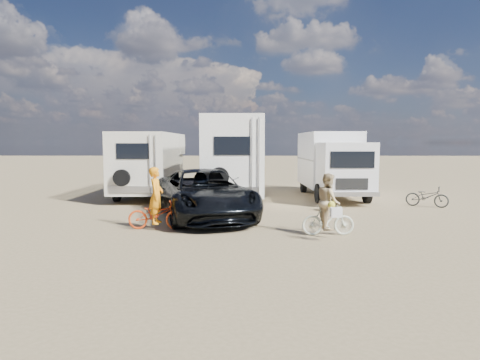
{
  "coord_description": "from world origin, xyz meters",
  "views": [
    {
      "loc": [
        -0.05,
        -12.68,
        2.59
      ],
      "look_at": [
        -0.14,
        1.56,
        1.3
      ],
      "focal_mm": 30.71,
      "sensor_mm": 36.0,
      "label": 1
    }
  ],
  "objects_px": {
    "rv_left": "(151,165)",
    "bike_man": "(157,214)",
    "rv_main": "(234,158)",
    "box_truck": "(333,165)",
    "cooler": "(250,203)",
    "rider_woman": "(328,208)",
    "bike_woman": "(328,220)",
    "dark_suv": "(204,194)",
    "bike_parked": "(427,196)",
    "rider_man": "(156,201)",
    "crate": "(327,206)"
  },
  "relations": [
    {
      "from": "dark_suv",
      "to": "bike_parked",
      "type": "distance_m",
      "value": 9.16
    },
    {
      "from": "bike_man",
      "to": "bike_parked",
      "type": "bearing_deg",
      "value": -64.61
    },
    {
      "from": "dark_suv",
      "to": "cooler",
      "type": "height_order",
      "value": "dark_suv"
    },
    {
      "from": "bike_woman",
      "to": "rider_man",
      "type": "xyz_separation_m",
      "value": [
        -4.98,
        0.77,
        0.41
      ]
    },
    {
      "from": "dark_suv",
      "to": "bike_man",
      "type": "distance_m",
      "value": 2.4
    },
    {
      "from": "bike_man",
      "to": "rider_woman",
      "type": "height_order",
      "value": "rider_woman"
    },
    {
      "from": "rv_left",
      "to": "crate",
      "type": "distance_m",
      "value": 8.96
    },
    {
      "from": "rv_main",
      "to": "bike_man",
      "type": "relative_size",
      "value": 5.08
    },
    {
      "from": "rv_left",
      "to": "bike_woman",
      "type": "distance_m",
      "value": 11.03
    },
    {
      "from": "bike_parked",
      "to": "bike_man",
      "type": "bearing_deg",
      "value": 143.62
    },
    {
      "from": "rv_main",
      "to": "box_truck",
      "type": "bearing_deg",
      "value": -6.68
    },
    {
      "from": "bike_woman",
      "to": "bike_parked",
      "type": "bearing_deg",
      "value": -46.03
    },
    {
      "from": "rv_main",
      "to": "rider_woman",
      "type": "bearing_deg",
      "value": -72.1
    },
    {
      "from": "rv_main",
      "to": "cooler",
      "type": "bearing_deg",
      "value": -80.06
    },
    {
      "from": "rv_left",
      "to": "bike_man",
      "type": "height_order",
      "value": "rv_left"
    },
    {
      "from": "rv_main",
      "to": "rv_left",
      "type": "xyz_separation_m",
      "value": [
        -4.06,
        -0.08,
        -0.33
      ]
    },
    {
      "from": "box_truck",
      "to": "bike_woman",
      "type": "bearing_deg",
      "value": -104.34
    },
    {
      "from": "bike_man",
      "to": "crate",
      "type": "bearing_deg",
      "value": -57.86
    },
    {
      "from": "box_truck",
      "to": "dark_suv",
      "type": "bearing_deg",
      "value": -137.99
    },
    {
      "from": "rv_main",
      "to": "rider_woman",
      "type": "distance_m",
      "value": 9.14
    },
    {
      "from": "box_truck",
      "to": "rv_main",
      "type": "bearing_deg",
      "value": 172.16
    },
    {
      "from": "box_truck",
      "to": "crate",
      "type": "height_order",
      "value": "box_truck"
    },
    {
      "from": "dark_suv",
      "to": "bike_woman",
      "type": "distance_m",
      "value": 4.69
    },
    {
      "from": "bike_man",
      "to": "bike_woman",
      "type": "distance_m",
      "value": 5.04
    },
    {
      "from": "rv_main",
      "to": "box_truck",
      "type": "distance_m",
      "value": 4.73
    },
    {
      "from": "bike_parked",
      "to": "cooler",
      "type": "relative_size",
      "value": 2.99
    },
    {
      "from": "rv_main",
      "to": "dark_suv",
      "type": "height_order",
      "value": "rv_main"
    },
    {
      "from": "bike_woman",
      "to": "cooler",
      "type": "height_order",
      "value": "bike_woman"
    },
    {
      "from": "rider_man",
      "to": "rider_woman",
      "type": "height_order",
      "value": "rider_man"
    },
    {
      "from": "box_truck",
      "to": "cooler",
      "type": "height_order",
      "value": "box_truck"
    },
    {
      "from": "dark_suv",
      "to": "bike_man",
      "type": "height_order",
      "value": "dark_suv"
    },
    {
      "from": "bike_man",
      "to": "bike_woman",
      "type": "bearing_deg",
      "value": -97.14
    },
    {
      "from": "rv_left",
      "to": "cooler",
      "type": "xyz_separation_m",
      "value": [
        4.77,
        -3.92,
        -1.31
      ]
    },
    {
      "from": "rv_left",
      "to": "rider_man",
      "type": "bearing_deg",
      "value": -76.5
    },
    {
      "from": "rv_main",
      "to": "bike_woman",
      "type": "height_order",
      "value": "rv_main"
    },
    {
      "from": "rv_left",
      "to": "crate",
      "type": "bearing_deg",
      "value": -29.74
    },
    {
      "from": "rv_main",
      "to": "cooler",
      "type": "height_order",
      "value": "rv_main"
    },
    {
      "from": "rv_main",
      "to": "crate",
      "type": "height_order",
      "value": "rv_main"
    },
    {
      "from": "rv_left",
      "to": "crate",
      "type": "height_order",
      "value": "rv_left"
    },
    {
      "from": "dark_suv",
      "to": "bike_woman",
      "type": "height_order",
      "value": "dark_suv"
    },
    {
      "from": "bike_man",
      "to": "rv_left",
      "type": "bearing_deg",
      "value": 15.35
    },
    {
      "from": "dark_suv",
      "to": "rv_left",
      "type": "bearing_deg",
      "value": 100.48
    },
    {
      "from": "cooler",
      "to": "box_truck",
      "type": "bearing_deg",
      "value": 24.43
    },
    {
      "from": "box_truck",
      "to": "bike_woman",
      "type": "height_order",
      "value": "box_truck"
    },
    {
      "from": "rv_main",
      "to": "bike_woman",
      "type": "relative_size",
      "value": 5.97
    },
    {
      "from": "bike_man",
      "to": "rider_man",
      "type": "bearing_deg",
      "value": 0.0
    },
    {
      "from": "rider_man",
      "to": "rider_woman",
      "type": "bearing_deg",
      "value": -97.14
    },
    {
      "from": "bike_man",
      "to": "cooler",
      "type": "xyz_separation_m",
      "value": [
        2.88,
        3.86,
        -0.24
      ]
    },
    {
      "from": "bike_parked",
      "to": "cooler",
      "type": "distance_m",
      "value": 7.21
    },
    {
      "from": "cooler",
      "to": "bike_parked",
      "type": "bearing_deg",
      "value": -12.18
    }
  ]
}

